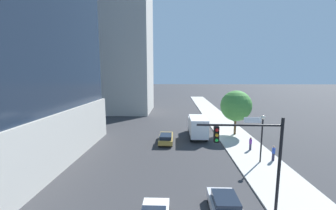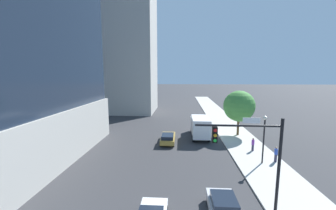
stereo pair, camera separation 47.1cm
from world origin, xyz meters
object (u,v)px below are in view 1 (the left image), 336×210
at_px(traffic_light_pole, 253,148).
at_px(pedestrian_purple_shirt, 250,144).
at_px(street_tree, 236,106).
at_px(pedestrian_blue_shirt, 273,153).
at_px(construction_building, 120,35).
at_px(box_truck, 197,126).
at_px(street_lamp, 262,131).
at_px(car_silver, 225,207).
at_px(car_gold, 166,138).

distance_m(traffic_light_pole, pedestrian_purple_shirt, 13.46).
bearing_deg(traffic_light_pole, street_tree, 77.11).
distance_m(street_tree, pedestrian_blue_shirt, 10.90).
distance_m(construction_building, traffic_light_pole, 46.76).
height_order(street_tree, box_truck, street_tree).
xyz_separation_m(street_lamp, pedestrian_purple_shirt, (0.20, 3.62, -2.61)).
relative_size(pedestrian_blue_shirt, pedestrian_purple_shirt, 1.04).
xyz_separation_m(street_lamp, pedestrian_blue_shirt, (1.57, 0.41, -2.58)).
xyz_separation_m(street_lamp, street_tree, (0.22, 10.57, 1.14)).
relative_size(construction_building, car_silver, 10.74).
bearing_deg(traffic_light_pole, box_truck, 95.42).
xyz_separation_m(street_lamp, box_truck, (-5.85, 9.35, -1.78)).
distance_m(street_lamp, pedestrian_purple_shirt, 4.47).
bearing_deg(street_lamp, construction_building, 126.37).
height_order(street_tree, car_silver, street_tree).
bearing_deg(traffic_light_pole, pedestrian_blue_shirt, 57.41).
bearing_deg(street_lamp, box_truck, 122.04).
xyz_separation_m(street_tree, pedestrian_blue_shirt, (1.35, -10.16, -3.71)).
height_order(traffic_light_pole, car_gold, traffic_light_pole).
relative_size(street_lamp, box_truck, 0.73).
bearing_deg(street_tree, car_gold, -158.62).
distance_m(car_silver, pedestrian_blue_shirt, 11.82).
xyz_separation_m(car_gold, pedestrian_blue_shirt, (12.15, -5.93, 0.28)).
distance_m(construction_building, pedestrian_purple_shirt, 40.87).
relative_size(construction_building, street_tree, 6.29).
xyz_separation_m(pedestrian_blue_shirt, pedestrian_purple_shirt, (-1.37, 3.20, -0.04)).
bearing_deg(traffic_light_pole, car_gold, 113.33).
xyz_separation_m(car_gold, box_truck, (4.72, 3.00, 1.08)).
relative_size(car_gold, pedestrian_blue_shirt, 2.78).
distance_m(traffic_light_pole, car_gold, 16.71).
relative_size(car_gold, pedestrian_purple_shirt, 2.88).
bearing_deg(car_silver, car_gold, 107.34).
bearing_deg(construction_building, pedestrian_purple_shirt, -50.00).
relative_size(street_tree, car_gold, 1.49).
bearing_deg(traffic_light_pole, car_silver, -172.12).
relative_size(construction_building, traffic_light_pole, 6.55).
xyz_separation_m(street_tree, car_gold, (-10.80, -4.23, -3.99)).
distance_m(street_tree, car_silver, 20.67).
distance_m(street_lamp, pedestrian_blue_shirt, 3.05).
height_order(car_gold, pedestrian_blue_shirt, pedestrian_blue_shirt).
bearing_deg(street_tree, box_truck, -168.62).
bearing_deg(street_lamp, traffic_light_pole, -115.94).
xyz_separation_m(street_tree, car_silver, (-6.07, -19.35, -4.01)).
height_order(street_lamp, street_tree, street_tree).
bearing_deg(pedestrian_purple_shirt, pedestrian_blue_shirt, -66.88).
distance_m(car_gold, pedestrian_blue_shirt, 13.52).
relative_size(box_truck, pedestrian_blue_shirt, 4.23).
bearing_deg(construction_building, traffic_light_pole, -64.54).
xyz_separation_m(car_gold, pedestrian_purple_shirt, (10.78, -2.73, 0.24)).
height_order(construction_building, box_truck, construction_building).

